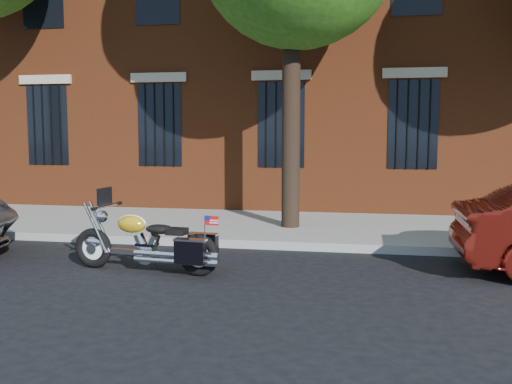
# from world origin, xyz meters

# --- Properties ---
(ground) EXTENTS (120.00, 120.00, 0.00)m
(ground) POSITION_xyz_m (0.00, 0.00, 0.00)
(ground) COLOR black
(ground) RESTS_ON ground
(curb) EXTENTS (40.00, 0.16, 0.15)m
(curb) POSITION_xyz_m (0.00, 1.38, 0.07)
(curb) COLOR gray
(curb) RESTS_ON ground
(sidewalk) EXTENTS (40.00, 3.60, 0.15)m
(sidewalk) POSITION_xyz_m (0.00, 3.26, 0.07)
(sidewalk) COLOR gray
(sidewalk) RESTS_ON ground
(building) EXTENTS (26.00, 10.08, 12.00)m
(building) POSITION_xyz_m (0.00, 10.06, 6.00)
(building) COLOR brown
(building) RESTS_ON ground
(motorcycle) EXTENTS (2.37, 0.84, 1.22)m
(motorcycle) POSITION_xyz_m (-1.08, -0.61, 0.41)
(motorcycle) COLOR black
(motorcycle) RESTS_ON ground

